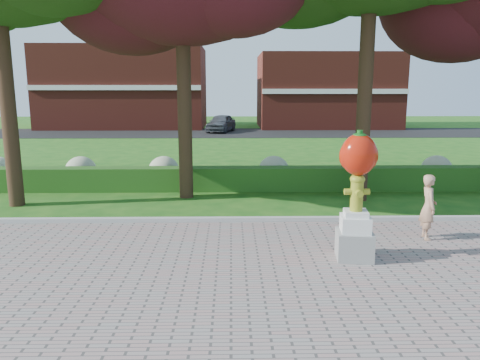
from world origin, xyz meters
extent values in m
plane|color=#185314|center=(0.00, 0.00, 0.00)|extent=(100.00, 100.00, 0.00)
cube|color=#ADADA5|center=(0.00, 3.00, 0.07)|extent=(40.00, 0.18, 0.15)
cube|color=#1A4E16|center=(0.00, 7.00, 0.40)|extent=(24.00, 0.70, 0.80)
ellipsoid|color=#B2BB8F|center=(-6.00, 8.00, 0.55)|extent=(1.10, 1.10, 0.99)
ellipsoid|color=#B2BB8F|center=(-3.00, 8.00, 0.55)|extent=(1.10, 1.10, 0.99)
ellipsoid|color=#B2BB8F|center=(1.00, 8.00, 0.55)|extent=(1.10, 1.10, 0.99)
ellipsoid|color=#B2BB8F|center=(4.00, 8.00, 0.55)|extent=(1.10, 1.10, 0.99)
ellipsoid|color=#B2BB8F|center=(7.00, 8.00, 0.55)|extent=(1.10, 1.10, 0.99)
cube|color=black|center=(0.00, 28.00, 0.01)|extent=(50.00, 8.00, 0.02)
cube|color=maroon|center=(-10.00, 34.00, 3.50)|extent=(14.00, 8.00, 7.00)
cube|color=maroon|center=(8.00, 34.00, 3.20)|extent=(12.00, 8.00, 6.40)
cylinder|color=black|center=(-7.00, 5.00, 3.36)|extent=(0.44, 0.44, 6.72)
cylinder|color=black|center=(-2.00, 6.00, 3.08)|extent=(0.44, 0.44, 6.16)
cylinder|color=black|center=(3.50, 5.50, 3.64)|extent=(0.44, 0.44, 7.28)
ellipsoid|color=black|center=(6.92, 7.34, 6.30)|extent=(5.04, 5.04, 4.03)
cube|color=gray|center=(1.96, 0.26, 0.33)|extent=(0.79, 0.79, 0.57)
cube|color=silver|center=(1.96, 0.26, 0.77)|extent=(0.64, 0.64, 0.32)
cube|color=silver|center=(1.96, 0.26, 0.99)|extent=(0.51, 0.51, 0.11)
cylinder|color=olive|center=(1.96, 0.26, 1.37)|extent=(0.25, 0.25, 0.64)
ellipsoid|color=olive|center=(1.96, 0.26, 1.69)|extent=(0.30, 0.30, 0.21)
cylinder|color=olive|center=(1.78, 0.26, 1.44)|extent=(0.14, 0.13, 0.13)
cylinder|color=olive|center=(2.14, 0.26, 1.44)|extent=(0.14, 0.13, 0.13)
cylinder|color=olive|center=(1.96, 0.09, 1.44)|extent=(0.14, 0.14, 0.14)
cylinder|color=olive|center=(1.96, 0.26, 1.78)|extent=(0.09, 0.09, 0.06)
ellipsoid|color=#B81C09|center=(1.96, 0.26, 2.18)|extent=(0.72, 0.64, 0.83)
ellipsoid|color=#B81C09|center=(1.75, 0.26, 2.16)|extent=(0.35, 0.35, 0.53)
ellipsoid|color=#B81C09|center=(2.17, 0.26, 2.16)|extent=(0.35, 0.35, 0.53)
cylinder|color=#135716|center=(1.96, 0.26, 2.60)|extent=(0.11, 0.11, 0.14)
ellipsoid|color=#135716|center=(1.96, 0.26, 2.56)|extent=(0.28, 0.28, 0.09)
imported|color=tan|center=(3.97, 1.52, 0.79)|extent=(0.42, 0.59, 1.51)
imported|color=#47494F|center=(-1.36, 28.78, 0.72)|extent=(2.65, 4.40, 1.40)
camera|label=1|loc=(-0.54, -8.78, 3.47)|focal=35.00mm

